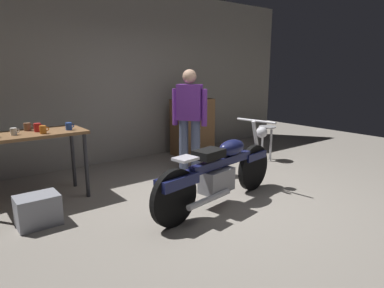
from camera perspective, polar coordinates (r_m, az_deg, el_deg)
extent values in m
plane|color=gray|center=(4.39, 6.18, -9.82)|extent=(12.00, 12.00, 0.00)
cube|color=gray|center=(6.37, -11.51, 11.27)|extent=(8.00, 0.12, 3.10)
cube|color=brown|center=(4.62, -25.89, 1.50)|extent=(1.30, 0.64, 0.04)
cylinder|color=#2D2D33|center=(4.62, -17.52, -3.53)|extent=(0.05, 0.05, 0.86)
cylinder|color=#2D2D33|center=(5.10, -19.57, -2.20)|extent=(0.05, 0.05, 0.86)
cylinder|color=black|center=(4.79, 10.38, -3.97)|extent=(0.64, 0.18, 0.64)
cylinder|color=black|center=(3.64, -3.05, -9.14)|extent=(0.64, 0.18, 0.64)
cube|color=#191E4C|center=(4.74, 10.47, -1.93)|extent=(0.46, 0.21, 0.10)
cube|color=#191E4C|center=(3.61, -2.51, -6.33)|extent=(0.54, 0.26, 0.12)
cube|color=gray|center=(4.14, 4.19, -6.15)|extent=(0.47, 0.31, 0.28)
cube|color=#191E4C|center=(4.15, 5.10, -3.07)|extent=(1.10, 0.28, 0.10)
ellipsoid|color=#191E4C|center=(4.27, 6.78, -0.59)|extent=(0.47, 0.29, 0.20)
cube|color=black|center=(3.93, 2.91, -1.69)|extent=(0.39, 0.30, 0.10)
cube|color=silver|center=(3.63, -1.15, -2.52)|extent=(0.27, 0.24, 0.03)
cylinder|color=silver|center=(4.76, 10.93, 0.00)|extent=(0.27, 0.09, 0.68)
cylinder|color=silver|center=(4.66, 10.83, 3.89)|extent=(0.13, 0.60, 0.03)
sphere|color=silver|center=(4.83, 11.76, 1.97)|extent=(0.16, 0.16, 0.16)
cylinder|color=silver|center=(3.88, 3.00, -9.33)|extent=(0.70, 0.19, 0.07)
cylinder|color=slate|center=(5.42, 0.61, -0.52)|extent=(0.15, 0.15, 0.88)
cylinder|color=slate|center=(5.47, -1.42, -0.39)|extent=(0.15, 0.15, 0.88)
cube|color=#72339E|center=(5.33, -0.42, 7.11)|extent=(0.41, 0.44, 0.56)
cylinder|color=#72339E|center=(5.28, 2.11, 6.18)|extent=(0.09, 0.09, 0.58)
cylinder|color=#72339E|center=(5.40, -2.89, 6.32)|extent=(0.09, 0.09, 0.58)
sphere|color=tan|center=(5.31, -0.43, 11.42)|extent=(0.22, 0.22, 0.22)
cylinder|color=#B2B2B7|center=(6.36, 12.70, 2.87)|extent=(0.32, 0.32, 0.02)
cylinder|color=#B2B2B7|center=(6.50, 13.19, 0.18)|extent=(0.02, 0.02, 0.62)
cylinder|color=#B2B2B7|center=(6.48, 11.82, 0.21)|extent=(0.02, 0.02, 0.62)
cylinder|color=#B2B2B7|center=(6.33, 11.92, -0.08)|extent=(0.02, 0.02, 0.62)
cylinder|color=#B2B2B7|center=(6.35, 13.32, -0.12)|extent=(0.02, 0.02, 0.62)
cube|color=brown|center=(6.68, 0.09, 2.94)|extent=(0.80, 0.44, 1.10)
sphere|color=tan|center=(6.46, 1.35, 5.29)|extent=(0.04, 0.04, 0.04)
sphere|color=tan|center=(6.50, 1.33, 2.67)|extent=(0.04, 0.04, 0.04)
sphere|color=tan|center=(6.56, 1.32, 0.09)|extent=(0.04, 0.04, 0.04)
cube|color=gray|center=(4.07, -24.73, -10.20)|extent=(0.44, 0.32, 0.34)
cylinder|color=orange|center=(4.47, -24.01, 2.24)|extent=(0.08, 0.08, 0.10)
torus|color=orange|center=(4.48, -23.47, 2.37)|extent=(0.06, 0.01, 0.06)
cylinder|color=#2D51AD|center=(4.62, -20.23, 2.84)|extent=(0.08, 0.08, 0.10)
torus|color=#2D51AD|center=(4.63, -19.69, 2.97)|extent=(0.05, 0.01, 0.05)
cylinder|color=red|center=(4.63, -24.80, 2.56)|extent=(0.08, 0.08, 0.11)
torus|color=red|center=(4.64, -24.23, 2.70)|extent=(0.06, 0.01, 0.06)
cylinder|color=brown|center=(4.77, -26.21, 2.64)|extent=(0.08, 0.08, 0.10)
torus|color=brown|center=(4.78, -25.65, 2.77)|extent=(0.06, 0.01, 0.06)
cylinder|color=white|center=(4.53, -28.07, 1.89)|extent=(0.07, 0.07, 0.09)
torus|color=white|center=(4.53, -27.55, 2.01)|extent=(0.05, 0.01, 0.05)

